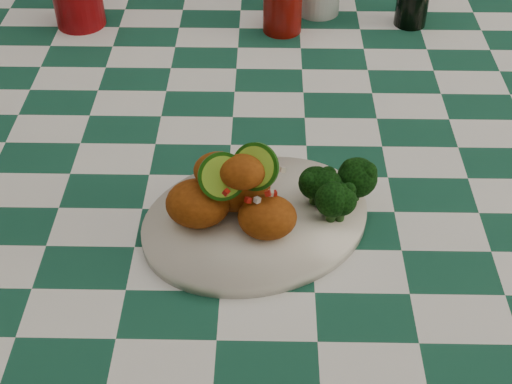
# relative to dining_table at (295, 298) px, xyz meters

# --- Properties ---
(dining_table) EXTENTS (1.66, 1.06, 0.79)m
(dining_table) POSITION_rel_dining_table_xyz_m (0.00, 0.00, 0.00)
(dining_table) COLOR #154936
(dining_table) RESTS_ON ground
(plate) EXTENTS (0.34, 0.31, 0.02)m
(plate) POSITION_rel_dining_table_xyz_m (-0.07, -0.22, 0.40)
(plate) COLOR silver
(plate) RESTS_ON dining_table
(fried_chicken_pile) EXTENTS (0.14, 0.10, 0.09)m
(fried_chicken_pile) POSITION_rel_dining_table_xyz_m (-0.08, -0.22, 0.46)
(fried_chicken_pile) COLOR #8C3E0D
(fried_chicken_pile) RESTS_ON plate
(broccoli_side) EXTENTS (0.07, 0.07, 0.06)m
(broccoli_side) POSITION_rel_dining_table_xyz_m (0.03, -0.21, 0.44)
(broccoli_side) COLOR black
(broccoli_side) RESTS_ON plate
(wooden_chair_left) EXTENTS (0.51, 0.53, 0.95)m
(wooden_chair_left) POSITION_rel_dining_table_xyz_m (-0.33, 0.70, 0.08)
(wooden_chair_left) COLOR #472814
(wooden_chair_left) RESTS_ON ground
(wooden_chair_right) EXTENTS (0.51, 0.53, 0.99)m
(wooden_chair_right) POSITION_rel_dining_table_xyz_m (0.27, 0.75, 0.10)
(wooden_chair_right) COLOR #472814
(wooden_chair_right) RESTS_ON ground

